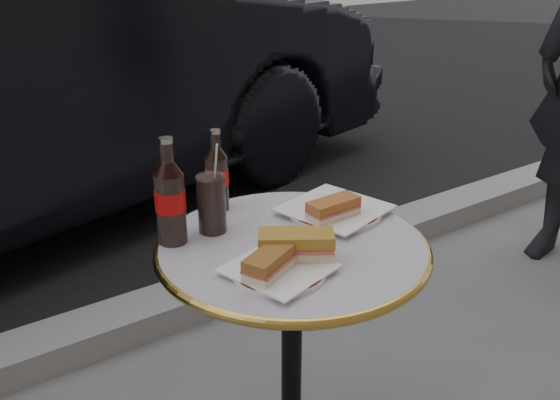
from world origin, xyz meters
TOP-DOWN VIEW (x-y plane):
  - curb at (0.00, 0.90)m, footprint 40.00×0.20m
  - bistro_table at (0.00, 0.00)m, footprint 0.62×0.62m
  - plate_left at (-0.10, -0.09)m, footprint 0.21×0.21m
  - plate_right at (0.18, 0.07)m, footprint 0.25×0.25m
  - sandwich_left_a at (-0.13, -0.10)m, footprint 0.15×0.11m
  - sandwich_left_b at (-0.05, -0.08)m, footprint 0.17×0.15m
  - sandwich_right at (0.14, 0.03)m, footprint 0.13×0.07m
  - cola_bottle_left at (-0.22, 0.16)m, footprint 0.08×0.08m
  - cola_bottle_right at (-0.04, 0.26)m, footprint 0.08×0.08m
  - cola_glass at (-0.12, 0.16)m, footprint 0.09×0.09m

SIDE VIEW (x-z plane):
  - curb at x=0.00m, z-range -0.01..0.11m
  - bistro_table at x=0.00m, z-range 0.00..0.73m
  - plate_left at x=-0.10m, z-range 0.73..0.74m
  - plate_right at x=0.18m, z-range 0.73..0.75m
  - sandwich_left_a at x=-0.13m, z-range 0.74..0.79m
  - sandwich_right at x=0.14m, z-range 0.75..0.79m
  - sandwich_left_b at x=-0.05m, z-range 0.74..0.80m
  - cola_glass at x=-0.12m, z-range 0.73..0.87m
  - cola_bottle_right at x=-0.04m, z-range 0.73..0.94m
  - cola_bottle_left at x=-0.22m, z-range 0.73..0.98m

